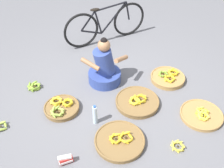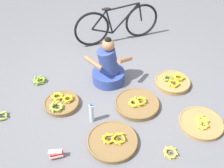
% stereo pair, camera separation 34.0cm
% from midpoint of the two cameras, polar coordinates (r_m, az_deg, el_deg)
% --- Properties ---
extents(ground_plane, '(10.00, 10.00, 0.00)m').
position_cam_midpoint_polar(ground_plane, '(3.99, 1.84, -2.11)').
color(ground_plane, slate).
extents(vendor_woman_front, '(0.75, 0.52, 0.80)m').
position_cam_midpoint_polar(vendor_woman_front, '(4.06, 1.60, 3.44)').
color(vendor_woman_front, '#334793').
rests_on(vendor_woman_front, ground).
extents(bicycle_leaning, '(1.69, 0.29, 0.73)m').
position_cam_midpoint_polar(bicycle_leaning, '(5.08, 3.13, 12.97)').
color(bicycle_leaning, black).
rests_on(bicycle_leaning, ground).
extents(banana_basket_mid_left, '(0.64, 0.64, 0.15)m').
position_cam_midpoint_polar(banana_basket_mid_left, '(3.79, 8.10, -4.45)').
color(banana_basket_mid_left, brown).
rests_on(banana_basket_mid_left, ground).
extents(banana_basket_back_center, '(0.64, 0.64, 0.13)m').
position_cam_midpoint_polar(banana_basket_back_center, '(3.33, 3.09, -12.57)').
color(banana_basket_back_center, brown).
rests_on(banana_basket_back_center, ground).
extents(banana_basket_near_vendor, '(0.51, 0.51, 0.15)m').
position_cam_midpoint_polar(banana_basket_near_vendor, '(3.80, -8.59, -4.26)').
color(banana_basket_near_vendor, brown).
rests_on(banana_basket_near_vendor, ground).
extents(banana_basket_mid_right, '(0.59, 0.59, 0.12)m').
position_cam_midpoint_polar(banana_basket_mid_right, '(3.77, 21.53, -8.10)').
color(banana_basket_mid_right, '#A87F47').
rests_on(banana_basket_mid_right, ground).
extents(banana_basket_front_center, '(0.56, 0.56, 0.15)m').
position_cam_midpoint_polar(banana_basket_front_center, '(4.26, 15.44, 0.32)').
color(banana_basket_front_center, '#A87F47').
rests_on(banana_basket_front_center, ground).
extents(loose_bananas_back_right, '(0.20, 0.20, 0.08)m').
position_cam_midpoint_polar(loose_bananas_back_right, '(3.36, 15.72, -14.49)').
color(loose_bananas_back_right, yellow).
rests_on(loose_bananas_back_right, ground).
extents(loose_bananas_front_right, '(0.24, 0.24, 0.10)m').
position_cam_midpoint_polar(loose_bananas_front_right, '(4.28, -13.50, 0.67)').
color(loose_bananas_front_right, olive).
rests_on(loose_bananas_front_right, ground).
extents(loose_bananas_front_left, '(0.17, 0.18, 0.08)m').
position_cam_midpoint_polar(loose_bananas_front_left, '(3.86, -20.80, -6.68)').
color(loose_bananas_front_left, '#9EB747').
rests_on(loose_bananas_front_left, ground).
extents(water_bottle, '(0.06, 0.06, 0.32)m').
position_cam_midpoint_polar(water_bottle, '(3.48, -1.73, -6.55)').
color(water_bottle, silver).
rests_on(water_bottle, ground).
extents(packet_carton_stack, '(0.18, 0.08, 0.12)m').
position_cam_midpoint_polar(packet_carton_stack, '(3.22, -9.15, -15.21)').
color(packet_carton_stack, red).
rests_on(packet_carton_stack, ground).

